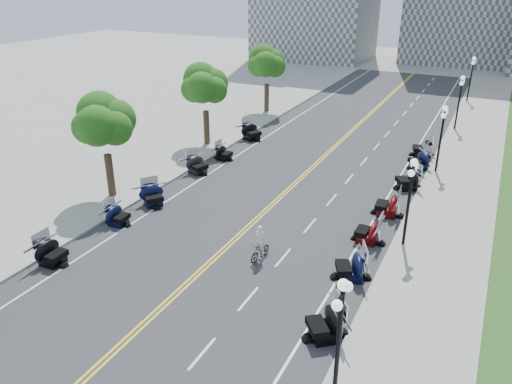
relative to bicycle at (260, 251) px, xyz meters
The scene contains 47 objects.
ground 2.33m from the bicycle, 163.07° to the left, with size 160.00×160.00×0.00m, color gray.
road 10.89m from the bicycle, 101.55° to the left, with size 16.00×90.00×0.01m, color #333335.
centerline_yellow_a 10.92m from the bicycle, 102.17° to the left, with size 0.12×90.00×0.00m, color yellow.
centerline_yellow_b 10.87m from the bicycle, 100.93° to the left, with size 0.12×90.00×0.00m, color yellow.
edge_line_north 11.48m from the bicycle, 68.40° to the left, with size 0.12×90.00×0.00m, color white.
edge_line_south 13.69m from the bicycle, 128.82° to the left, with size 0.12×90.00×0.00m, color white.
lane_dash_4 7.42m from the bicycle, 82.08° to the right, with size 0.12×2.00×0.00m, color white.
lane_dash_5 3.52m from the bicycle, 72.99° to the right, with size 0.12×2.00×0.00m, color white.
lane_dash_6 1.30m from the bicycle, 33.01° to the left, with size 0.12×2.00×0.00m, color white.
lane_dash_7 4.80m from the bicycle, 77.65° to the left, with size 0.12×2.00×0.00m, color white.
lane_dash_8 8.74m from the bicycle, 83.28° to the left, with size 0.12×2.00×0.00m, color white.
lane_dash_9 12.71m from the bicycle, 85.39° to the left, with size 0.12×2.00×0.00m, color white.
lane_dash_10 16.70m from the bicycle, 86.49° to the left, with size 0.12×2.00×0.00m, color white.
lane_dash_11 20.69m from the bicycle, 87.17° to the left, with size 0.12×2.00×0.00m, color white.
lane_dash_12 24.69m from the bicycle, 87.63° to the left, with size 0.12×2.00×0.00m, color white.
lane_dash_13 28.69m from the bicycle, 87.96° to the left, with size 0.12×2.00×0.00m, color white.
lane_dash_14 32.68m from the bicycle, 88.21° to the left, with size 0.12×2.00×0.00m, color white.
lane_dash_15 36.68m from the bicycle, 88.41° to the left, with size 0.12×2.00×0.00m, color white.
lane_dash_16 40.68m from the bicycle, 88.56° to the left, with size 0.12×2.00×0.00m, color white.
lane_dash_17 44.68m from the bicycle, 88.69° to the left, with size 0.12×2.00×0.00m, color white.
lane_dash_18 48.68m from the bicycle, 88.80° to the left, with size 0.12×2.00×0.00m, color white.
lane_dash_19 52.68m from the bicycle, 88.89° to the left, with size 0.12×2.00×0.00m, color white.
sidewalk_north 13.53m from the bicycle, 52.03° to the left, with size 5.00×90.00×0.15m, color #9E9991.
sidewalk_south 16.57m from the bicycle, 139.94° to the left, with size 5.00×90.00×0.15m, color #9E9991.
street_lamp_1 9.98m from the bicycle, 48.81° to the right, with size 0.50×1.20×4.90m, color black, non-canonical shape.
street_lamp_2 8.22m from the bicycle, 35.99° to the left, with size 0.50×1.20×4.90m, color black, non-canonical shape.
street_lamp_3 17.98m from the bicycle, 68.93° to the left, with size 0.50×1.20×4.90m, color black, non-canonical shape.
street_lamp_4 29.45m from the bicycle, 77.37° to the left, with size 0.50×1.20×4.90m, color black, non-canonical shape.
street_lamp_5 41.22m from the bicycle, 81.03° to the left, with size 0.50×1.20×4.90m, color black, non-canonical shape.
tree_2 13.18m from the bicycle, 167.67° to the left, with size 4.80×4.80×9.20m, color #235619, non-canonical shape.
tree_3 19.54m from the bicycle, 129.71° to the left, with size 4.80×4.80×9.20m, color #235619, non-canonical shape.
tree_4 29.62m from the bicycle, 114.55° to the left, with size 4.80×4.80×9.20m, color #235619, non-canonical shape.
motorcycle_n_4 6.62m from the bicycle, 40.38° to the right, with size 2.18×2.18×1.53m, color black, non-canonical shape.
motorcycle_n_5 4.74m from the bicycle, ahead, with size 2.15×2.15×1.51m, color black, non-canonical shape.
motorcycle_n_6 6.26m from the bicycle, 43.31° to the left, with size 2.07×2.07×1.45m, color #590A0C, non-canonical shape.
motorcycle_n_7 9.36m from the bicycle, 59.46° to the left, with size 2.19×2.19×1.54m, color #590A0C, non-canonical shape.
motorcycle_n_8 13.73m from the bicycle, 68.26° to the left, with size 2.18×2.18×1.53m, color black, non-canonical shape.
motorcycle_n_9 17.78m from the bicycle, 73.29° to the left, with size 2.10×2.10×1.47m, color black, non-canonical shape.
motorcycle_n_10 20.56m from the bicycle, 76.32° to the left, with size 2.24×2.24×1.57m, color black, non-canonical shape.
motorcycle_s_4 10.65m from the bicycle, 151.39° to the right, with size 2.02×2.02×1.41m, color black, non-canonical shape.
motorcycle_s_5 9.23m from the bicycle, behind, with size 1.82×1.82×1.27m, color black, non-canonical shape.
motorcycle_s_6 9.46m from the bicycle, 162.37° to the left, with size 2.02×2.02×1.42m, color black, non-canonical shape.
motorcycle_s_7 12.87m from the bicycle, 136.94° to the left, with size 2.04×2.04×1.43m, color black, non-canonical shape.
motorcycle_s_8 15.17m from the bicycle, 126.79° to the left, with size 1.79×1.79×1.25m, color black, non-canonical shape.
motorcycle_s_9 20.09m from the bicycle, 118.01° to the left, with size 2.23×2.23×1.56m, color black, non-canonical shape.
bicycle is the anchor object (origin of this frame).
cyclist_rider 1.29m from the bicycle, ahead, with size 0.60×0.39×1.64m, color beige.
Camera 1 is at (11.90, -20.79, 13.85)m, focal length 35.00 mm.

